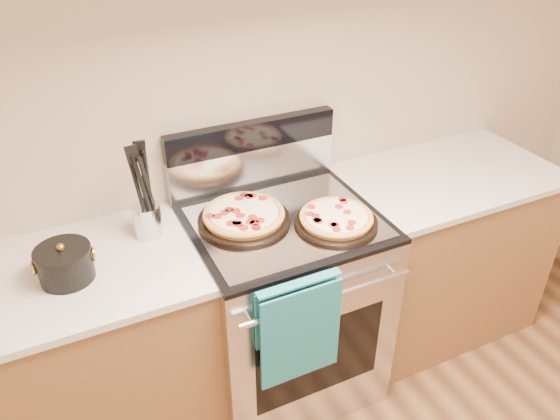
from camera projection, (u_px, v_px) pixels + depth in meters
name	position (u px, v px, depth m)	size (l,w,h in m)	color
wall_back	(246.00, 89.00, 2.23)	(4.00, 4.00, 0.00)	tan
range_body	(283.00, 306.00, 2.45)	(0.76, 0.68, 0.90)	#B7B7BC
oven_window	(319.00, 358.00, 2.19)	(0.56, 0.01, 0.40)	black
cooktop	(283.00, 221.00, 2.20)	(0.76, 0.68, 0.02)	black
backsplash_lower	(253.00, 167.00, 2.38)	(0.76, 0.06, 0.18)	silver
backsplash_upper	(252.00, 135.00, 2.30)	(0.76, 0.06, 0.12)	black
oven_handle	(328.00, 298.00, 1.97)	(0.03, 0.03, 0.70)	silver
dish_towel	(298.00, 328.00, 1.98)	(0.32, 0.05, 0.42)	#18547C
foil_sheet	(287.00, 222.00, 2.17)	(0.70, 0.55, 0.01)	gray
cabinet_left	(80.00, 369.00, 2.15)	(1.00, 0.62, 0.88)	brown
countertop_left	(54.00, 280.00, 1.91)	(1.02, 0.64, 0.03)	beige
cabinet_right	(435.00, 254.00, 2.80)	(1.00, 0.62, 0.88)	brown
countertop_right	(449.00, 176.00, 2.55)	(1.02, 0.64, 0.03)	beige
pepperoni_pizza_back	(244.00, 216.00, 2.16)	(0.36, 0.36, 0.05)	#BB7839
pepperoni_pizza_front	(336.00, 219.00, 2.14)	(0.32, 0.32, 0.04)	#BB7839
utensil_crock	(148.00, 220.00, 2.08)	(0.11, 0.11, 0.13)	silver
saucepan	(65.00, 265.00, 1.87)	(0.18, 0.18, 0.11)	black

